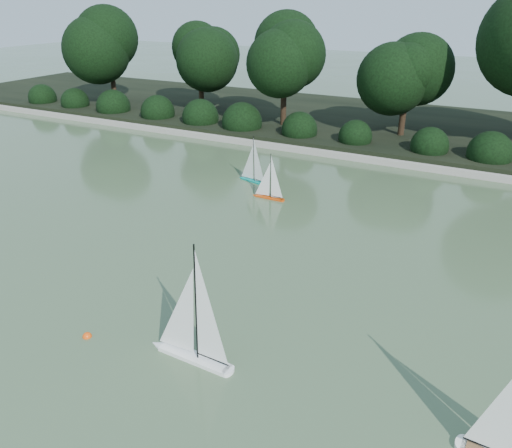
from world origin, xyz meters
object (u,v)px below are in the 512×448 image
object	(u,v)px
sailboat_orange	(267,191)
race_buoy	(87,337)
sailboat_teal	(251,174)
sailboat_white_a	(187,339)

from	to	relation	value
sailboat_orange	race_buoy	world-z (taller)	sailboat_orange
sailboat_teal	race_buoy	world-z (taller)	sailboat_teal
sailboat_orange	sailboat_teal	xyz separation A→B (m)	(-0.91, 0.89, 0.02)
sailboat_orange	sailboat_teal	size ratio (longest dim) A/B	0.91
sailboat_orange	sailboat_teal	world-z (taller)	sailboat_teal
sailboat_white_a	sailboat_orange	size ratio (longest dim) A/B	1.52
sailboat_orange	sailboat_teal	bearing A→B (deg)	135.63
sailboat_white_a	sailboat_orange	bearing A→B (deg)	106.29
sailboat_orange	sailboat_white_a	bearing A→B (deg)	-73.71
sailboat_white_a	sailboat_orange	world-z (taller)	sailboat_white_a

